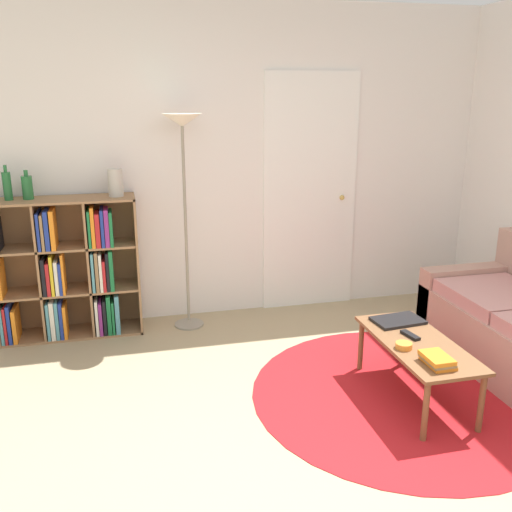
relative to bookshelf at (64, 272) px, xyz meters
The scene contains 12 objects.
wall_back 1.62m from the bookshelf, ahead, with size 7.44×0.11×2.60m.
rug 2.71m from the bookshelf, 34.92° to the right, with size 1.97×1.97×0.01m.
bookshelf is the anchor object (origin of this frame).
floor_lamp 1.36m from the bookshelf, ahead, with size 0.31×0.31×1.73m.
coffee_table 2.72m from the bookshelf, 35.22° to the right, with size 0.43×0.96×0.39m.
laptop 2.58m from the bookshelf, 29.08° to the right, with size 0.35×0.25×0.02m.
bowl 2.66m from the bookshelf, 38.02° to the right, with size 0.10×0.10×0.04m.
book_stack_on_table 2.87m from the bookshelf, 40.87° to the right, with size 0.15×0.20×0.06m.
remote 2.67m from the bookshelf, 33.93° to the right, with size 0.07×0.16×0.02m.
bottle_middle 0.77m from the bookshelf, behind, with size 0.06×0.06×0.26m.
bottle_right 0.71m from the bookshelf, behind, with size 0.08×0.08×0.22m.
vase_on_shelf 0.82m from the bookshelf, ahead, with size 0.11×0.11×0.21m.
Camera 1 is at (-0.93, -2.07, 1.91)m, focal length 40.00 mm.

